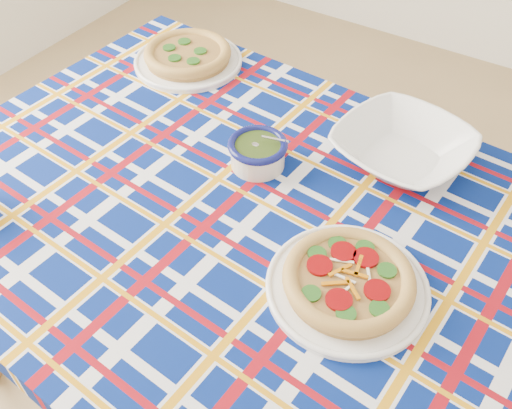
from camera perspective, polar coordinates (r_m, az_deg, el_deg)
The scene contains 6 objects.
dining_table at distance 1.09m, azimuth 2.49°, elevation -5.20°, with size 1.52×1.01×0.68m.
tablecloth at distance 1.07m, azimuth 2.53°, elevation -4.43°, with size 1.49×0.94×0.10m, color navy, non-canonical shape.
main_focaccia_plate at distance 0.94m, azimuth 9.25°, elevation -7.43°, with size 0.28×0.28×0.05m, color olive, non-canonical shape.
pesto_bowl at distance 1.14m, azimuth 0.18°, elevation 5.38°, with size 0.12×0.12×0.07m, color #20310D, non-canonical shape.
serving_bowl at distance 1.19m, azimuth 14.43°, elevation 5.48°, with size 0.26×0.26×0.06m, color white.
second_focaccia_plate at distance 1.46m, azimuth -6.85°, elevation 14.67°, with size 0.28×0.28×0.05m, color olive, non-canonical shape.
Camera 1 is at (0.21, -0.60, 1.46)m, focal length 40.00 mm.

